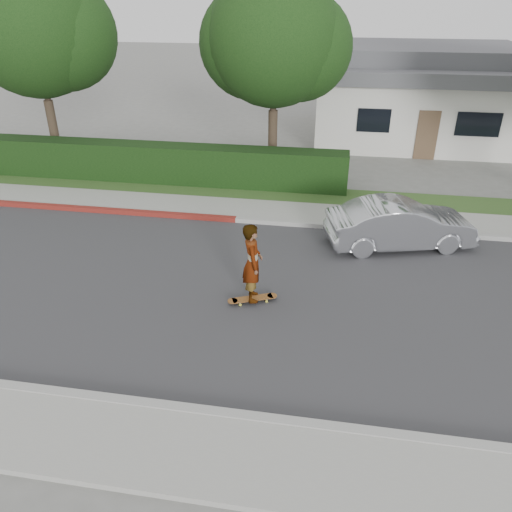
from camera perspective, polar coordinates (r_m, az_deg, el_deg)
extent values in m
plane|color=slate|center=(12.92, -10.31, -3.27)|extent=(120.00, 120.00, 0.00)
cube|color=#2D2D30|center=(12.92, -10.32, -3.25)|extent=(60.00, 8.00, 0.01)
cube|color=#9E9E99|center=(9.92, -18.17, -15.16)|extent=(60.00, 0.20, 0.15)
cube|color=gray|center=(9.40, -20.63, -18.81)|extent=(60.00, 1.60, 0.12)
cube|color=#9E9E99|center=(16.34, -5.75, 4.40)|extent=(60.00, 0.20, 0.15)
cube|color=maroon|center=(18.24, -21.19, 5.19)|extent=(12.00, 0.21, 0.15)
cube|color=gray|center=(17.15, -4.99, 5.57)|extent=(60.00, 1.60, 0.12)
cube|color=#2D4C1E|center=(18.59, -3.80, 7.43)|extent=(60.00, 1.60, 0.10)
cube|color=black|center=(19.77, -12.11, 10.31)|extent=(15.00, 1.00, 1.50)
cylinder|color=#33261C|center=(22.69, -22.04, 12.80)|extent=(0.36, 0.36, 2.70)
cylinder|color=#33261C|center=(22.30, -23.02, 17.78)|extent=(0.24, 0.24, 2.25)
sphere|color=black|center=(22.09, -24.08, 22.88)|extent=(5.20, 5.20, 5.20)
sphere|color=black|center=(22.87, -25.25, 22.27)|extent=(4.42, 4.42, 4.42)
sphere|color=black|center=(21.92, -21.34, 22.53)|extent=(4.16, 4.16, 4.16)
cylinder|color=#33261C|center=(20.20, 1.90, 12.81)|extent=(0.36, 0.36, 2.52)
cylinder|color=#33261C|center=(19.77, 2.00, 18.09)|extent=(0.24, 0.24, 2.10)
sphere|color=black|center=(19.52, 2.10, 23.56)|extent=(4.80, 4.80, 4.80)
sphere|color=black|center=(20.05, -0.21, 23.13)|extent=(4.08, 4.08, 4.08)
sphere|color=black|center=(19.75, 5.01, 22.66)|extent=(3.84, 3.84, 3.84)
cube|color=beige|center=(27.08, 18.41, 16.00)|extent=(10.00, 8.00, 3.00)
cube|color=#4C4C51|center=(26.79, 19.02, 19.74)|extent=(10.60, 8.60, 0.60)
cube|color=#4C4C51|center=(26.72, 19.24, 21.00)|extent=(8.40, 6.40, 0.80)
cube|color=black|center=(22.88, 13.31, 14.84)|extent=(1.40, 0.06, 1.00)
cube|color=black|center=(23.55, 24.06, 13.57)|extent=(1.80, 0.06, 1.00)
cube|color=brown|center=(23.27, 18.94, 12.91)|extent=(0.90, 0.06, 2.10)
cylinder|color=gold|center=(11.89, -1.82, -5.58)|extent=(0.07, 0.06, 0.06)
cylinder|color=gold|center=(12.04, -2.00, -5.10)|extent=(0.07, 0.06, 0.06)
cylinder|color=gold|center=(12.01, 1.22, -5.17)|extent=(0.07, 0.06, 0.06)
cylinder|color=gold|center=(12.16, 1.00, -4.70)|extent=(0.07, 0.06, 0.06)
cube|color=silver|center=(11.94, -1.92, -5.15)|extent=(0.13, 0.20, 0.03)
cube|color=silver|center=(12.06, 1.11, -4.75)|extent=(0.13, 0.20, 0.03)
cube|color=brown|center=(11.98, -0.40, -4.86)|extent=(0.99, 0.60, 0.02)
cylinder|color=brown|center=(11.90, -2.69, -5.15)|extent=(0.31, 0.31, 0.02)
cylinder|color=brown|center=(12.09, 1.86, -4.55)|extent=(0.31, 0.31, 0.02)
imported|color=white|center=(11.48, -0.41, -0.77)|extent=(0.62, 0.80, 1.94)
imported|color=#B5B6BC|center=(14.91, 16.16, 3.50)|extent=(4.41, 2.50, 1.37)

